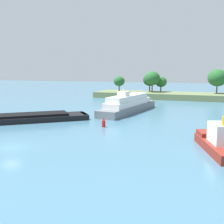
{
  "coord_description": "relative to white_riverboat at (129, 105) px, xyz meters",
  "views": [
    {
      "loc": [
        26.36,
        -30.78,
        10.69
      ],
      "look_at": [
        4.45,
        28.42,
        1.2
      ],
      "focal_mm": 45.5,
      "sensor_mm": 36.0,
      "label": 1
    }
  ],
  "objects": [
    {
      "name": "fishing_skiff",
      "position": [
        -8.6,
        14.13,
        -1.67
      ],
      "size": [
        5.0,
        2.44,
        0.86
      ],
      "color": "navy",
      "rests_on": "ground"
    },
    {
      "name": "treeline_island",
      "position": [
        3.78,
        38.57,
        1.03
      ],
      "size": [
        53.62,
        14.54,
        10.8
      ],
      "color": "#66754C",
      "rests_on": "ground"
    },
    {
      "name": "ground_plane",
      "position": [
        -5.65,
        -37.22,
        -1.88
      ],
      "size": [
        400.0,
        400.0,
        0.0
      ],
      "primitive_type": "plane",
      "color": "teal"
    },
    {
      "name": "tugboat",
      "position": [
        21.21,
        -29.11,
        -0.61
      ],
      "size": [
        6.85,
        12.24,
        5.0
      ],
      "color": "maroon",
      "rests_on": "ground"
    },
    {
      "name": "white_riverboat",
      "position": [
        0.0,
        0.0,
        0.0
      ],
      "size": [
        8.22,
        25.55,
        6.84
      ],
      "color": "slate",
      "rests_on": "ground"
    },
    {
      "name": "channel_buoy_red",
      "position": [
        1.11,
        -19.62,
        -1.07
      ],
      "size": [
        0.7,
        0.7,
        1.9
      ],
      "color": "red",
      "rests_on": "ground"
    }
  ]
}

